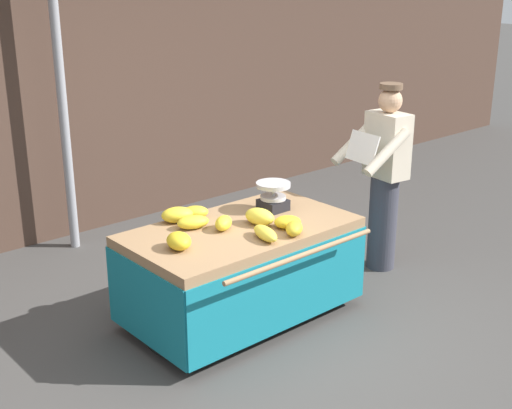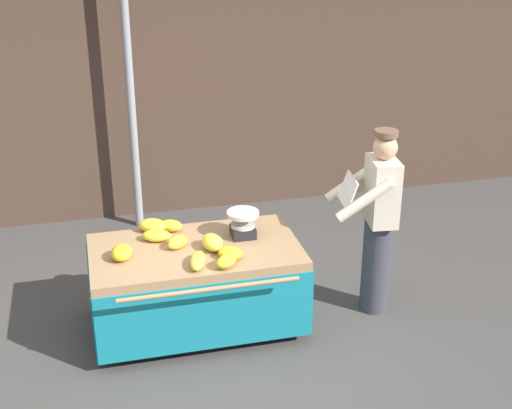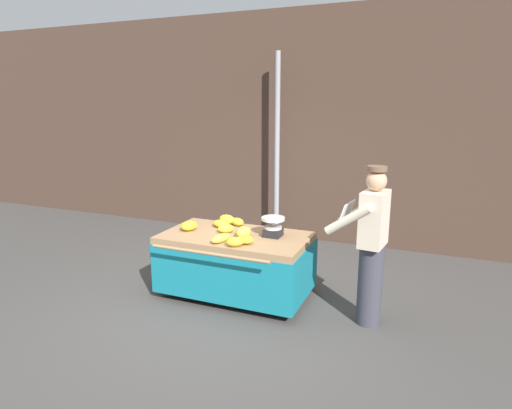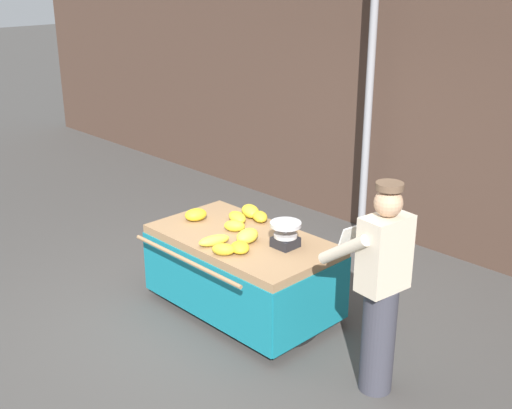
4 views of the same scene
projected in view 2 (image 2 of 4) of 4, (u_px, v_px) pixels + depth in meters
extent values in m
plane|color=#423F3D|center=(201.00, 355.00, 5.85)|extent=(60.00, 60.00, 0.00)
cube|color=#473328|center=(147.00, 51.00, 7.85)|extent=(16.00, 0.24, 3.82)
cylinder|color=gray|center=(130.00, 93.00, 7.55)|extent=(0.09, 0.09, 3.13)
cube|color=#93704C|center=(195.00, 252.00, 5.94)|extent=(1.76, 0.99, 0.08)
cylinder|color=black|center=(103.00, 302.00, 5.91)|extent=(0.05, 0.74, 0.74)
cylinder|color=#B7B7BC|center=(99.00, 303.00, 5.91)|extent=(0.01, 0.13, 0.13)
cylinder|color=black|center=(286.00, 279.00, 6.27)|extent=(0.05, 0.74, 0.74)
cylinder|color=#B7B7BC|center=(289.00, 279.00, 6.28)|extent=(0.01, 0.13, 0.13)
cylinder|color=#4C4742|center=(189.00, 270.00, 6.47)|extent=(0.05, 0.05, 0.70)
cube|color=#147284|center=(207.00, 317.00, 5.64)|extent=(1.76, 0.02, 0.60)
cube|color=#147284|center=(188.00, 261.00, 6.52)|extent=(1.76, 0.02, 0.60)
cube|color=#147284|center=(93.00, 300.00, 5.88)|extent=(0.02, 0.99, 0.60)
cube|color=#147284|center=(294.00, 275.00, 6.28)|extent=(0.02, 0.99, 0.60)
cylinder|color=#93704C|center=(210.00, 289.00, 5.34)|extent=(1.41, 0.04, 0.04)
cube|color=black|center=(243.00, 232.00, 6.11)|extent=(0.20, 0.20, 0.09)
cylinder|color=#B7B7BC|center=(243.00, 221.00, 6.07)|extent=(0.02, 0.02, 0.11)
cylinder|color=#B7B7BC|center=(243.00, 214.00, 6.04)|extent=(0.28, 0.28, 0.03)
cylinder|color=#B7B7BC|center=(243.00, 225.00, 6.08)|extent=(0.21, 0.21, 0.03)
ellipsoid|color=yellow|center=(178.00, 242.00, 5.90)|extent=(0.23, 0.21, 0.11)
ellipsoid|color=gold|center=(230.00, 253.00, 5.73)|extent=(0.26, 0.25, 0.10)
ellipsoid|color=gold|center=(226.00, 261.00, 5.60)|extent=(0.24, 0.22, 0.10)
ellipsoid|color=yellow|center=(198.00, 261.00, 5.62)|extent=(0.19, 0.32, 0.09)
ellipsoid|color=yellow|center=(153.00, 226.00, 6.19)|extent=(0.29, 0.25, 0.12)
ellipsoid|color=yellow|center=(157.00, 236.00, 6.03)|extent=(0.28, 0.22, 0.10)
ellipsoid|color=yellow|center=(212.00, 242.00, 5.88)|extent=(0.20, 0.28, 0.13)
ellipsoid|color=gold|center=(122.00, 252.00, 5.72)|extent=(0.23, 0.26, 0.12)
ellipsoid|color=gold|center=(171.00, 226.00, 6.21)|extent=(0.25, 0.23, 0.10)
cylinder|color=#383842|center=(376.00, 266.00, 6.35)|extent=(0.26, 0.26, 0.88)
cube|color=beige|center=(382.00, 191.00, 6.06)|extent=(0.28, 0.41, 0.58)
sphere|color=tan|center=(385.00, 147.00, 5.90)|extent=(0.21, 0.21, 0.21)
cylinder|color=brown|center=(386.00, 133.00, 5.85)|extent=(0.20, 0.20, 0.05)
cylinder|color=beige|center=(364.00, 201.00, 5.84)|extent=(0.49, 0.15, 0.37)
cylinder|color=beige|center=(352.00, 182.00, 6.22)|extent=(0.49, 0.15, 0.37)
cube|color=silver|center=(348.00, 190.00, 6.01)|extent=(0.13, 0.35, 0.25)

